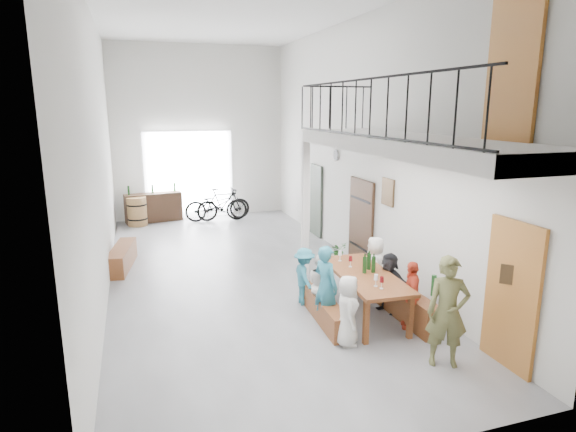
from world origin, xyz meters
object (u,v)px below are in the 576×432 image
object	(u,v)px
oak_barrel	(137,211)
bicycle_near	(216,205)
side_bench	(122,257)
host_standing	(448,312)
serving_counter	(154,207)
tasting_table	(365,278)
bench_inner	(324,310)

from	to	relation	value
oak_barrel	bicycle_near	world-z (taller)	bicycle_near
side_bench	host_standing	xyz separation A→B (m)	(4.40, -5.83, 0.55)
host_standing	serving_counter	bearing A→B (deg)	133.57
tasting_table	host_standing	world-z (taller)	host_standing
tasting_table	host_standing	distance (m)	1.83
side_bench	host_standing	size ratio (longest dim) A/B	1.08
oak_barrel	host_standing	size ratio (longest dim) A/B	0.55
bicycle_near	tasting_table	bearing A→B (deg)	-167.39
side_bench	oak_barrel	xyz separation A→B (m)	(0.40, 4.05, 0.20)
tasting_table	side_bench	distance (m)	5.72
serving_counter	host_standing	bearing A→B (deg)	-80.91
bench_inner	tasting_table	bearing A→B (deg)	-0.30
side_bench	bicycle_near	size ratio (longest dim) A/B	0.88
tasting_table	bench_inner	size ratio (longest dim) A/B	1.26
oak_barrel	host_standing	distance (m)	10.66
side_bench	bicycle_near	xyz separation A→B (m)	(2.82, 3.92, 0.27)
host_standing	bicycle_near	distance (m)	9.88
tasting_table	side_bench	bearing A→B (deg)	138.13
serving_counter	bicycle_near	size ratio (longest dim) A/B	0.88
tasting_table	host_standing	bearing A→B (deg)	-75.32
tasting_table	bicycle_near	xyz separation A→B (m)	(-1.22, 7.95, -0.19)
side_bench	serving_counter	size ratio (longest dim) A/B	1.00
bicycle_near	host_standing	bearing A→B (deg)	-166.87
host_standing	bicycle_near	xyz separation A→B (m)	(-1.58, 9.75, -0.28)
host_standing	oak_barrel	bearing A→B (deg)	136.83
bench_inner	oak_barrel	bearing A→B (deg)	113.09
oak_barrel	serving_counter	world-z (taller)	serving_counter
bench_inner	bicycle_near	bearing A→B (deg)	96.79
serving_counter	oak_barrel	bearing A→B (deg)	-152.25
bench_inner	side_bench	bearing A→B (deg)	132.87
tasting_table	bicycle_near	bearing A→B (deg)	101.87
serving_counter	bicycle_near	world-z (taller)	bicycle_near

